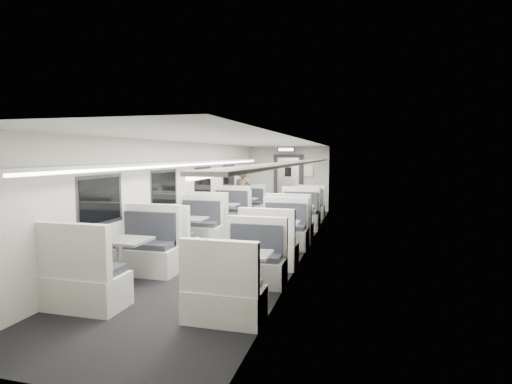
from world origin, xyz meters
The scene contains 19 objects.
room centered at (0.00, 0.00, 1.20)m, with size 3.24×12.24×2.64m.
booth_left_a centered at (-1.00, 3.45, 0.36)m, with size 0.98×1.99×1.07m.
booth_left_b centered at (-1.00, 1.22, 0.40)m, with size 1.09×2.22×1.19m.
booth_left_c centered at (-1.00, -1.02, 0.38)m, with size 1.05×2.13×1.14m.
booth_left_d centered at (-1.00, -3.46, 0.40)m, with size 1.12×2.26×1.21m.
booth_right_a centered at (1.00, 3.51, 0.36)m, with size 1.00×2.02×1.08m.
booth_right_b centered at (1.00, 1.38, 0.39)m, with size 1.09×2.20×1.18m.
booth_right_c centered at (1.00, -0.93, 0.38)m, with size 1.04×2.12×1.13m.
booth_right_d centered at (1.00, -3.49, 0.36)m, with size 1.00×2.02×1.08m.
passenger centered at (-0.89, 2.90, 0.84)m, with size 0.62×0.40×1.69m, color black.
window_a centered at (-1.49, 3.40, 1.35)m, with size 0.02×1.18×0.84m, color black.
window_b centered at (-1.49, 1.20, 1.35)m, with size 0.02×1.18×0.84m, color black.
window_c centered at (-1.49, -1.00, 1.35)m, with size 0.02×1.18×0.84m, color black.
window_d centered at (-1.49, -3.20, 1.35)m, with size 0.02×1.18×0.84m, color black.
luggage_rack_left centered at (-1.24, -0.30, 1.92)m, with size 0.46×10.40×0.09m.
luggage_rack_right centered at (1.24, -0.30, 1.92)m, with size 0.46×10.40×0.09m.
vestibule_door centered at (0.00, 5.93, 1.04)m, with size 1.10×0.13×2.10m.
exit_sign centered at (0.00, 5.44, 2.28)m, with size 0.62×0.12×0.16m.
wall_notice centered at (0.75, 5.92, 1.50)m, with size 0.32×0.02×0.40m, color white.
Camera 1 is at (2.62, -8.84, 2.10)m, focal length 28.00 mm.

